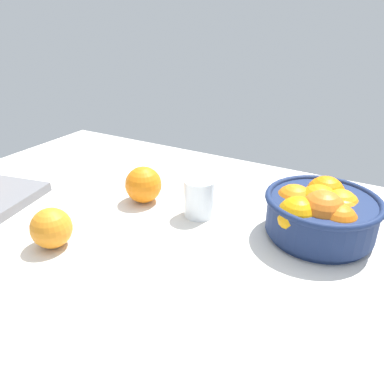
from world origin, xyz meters
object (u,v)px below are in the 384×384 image
(juice_glass, at_px, (198,199))
(loose_orange_1, at_px, (51,228))
(fruit_bowl, at_px, (321,212))
(loose_orange_0, at_px, (143,185))

(juice_glass, height_order, loose_orange_1, juice_glass)
(fruit_bowl, relative_size, loose_orange_0, 2.60)
(juice_glass, bearing_deg, loose_orange_0, -177.69)
(juice_glass, relative_size, loose_orange_0, 0.98)
(juice_glass, distance_m, loose_orange_0, 0.14)
(juice_glass, xyz_separation_m, loose_orange_0, (-0.14, -0.01, 0.00))
(fruit_bowl, relative_size, loose_orange_1, 2.85)
(fruit_bowl, distance_m, loose_orange_1, 0.50)
(loose_orange_0, bearing_deg, juice_glass, 2.31)
(fruit_bowl, bearing_deg, juice_glass, -171.29)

